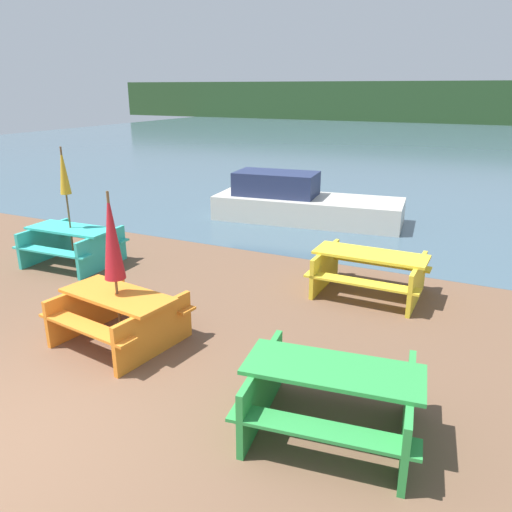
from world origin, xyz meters
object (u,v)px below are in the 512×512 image
picnic_table_yellow (369,269)px  boat (300,203)px  picnic_table_orange (119,312)px  umbrella_gold (64,173)px  picnic_table_green (332,394)px  umbrella_crimson (112,237)px  picnic_table_teal (72,242)px

picnic_table_yellow → boat: (-2.88, 4.23, 0.01)m
picnic_table_orange → umbrella_gold: umbrella_gold is taller
picnic_table_green → umbrella_gold: bearing=156.4°
picnic_table_yellow → umbrella_gold: size_ratio=0.80×
umbrella_gold → picnic_table_yellow: bearing=10.4°
picnic_table_yellow → boat: bearing=124.3°
picnic_table_green → umbrella_gold: size_ratio=0.83×
picnic_table_green → picnic_table_orange: (-3.24, 0.59, -0.02)m
picnic_table_green → picnic_table_orange: size_ratio=1.08×
picnic_table_green → picnic_table_yellow: (-0.54, 3.79, -0.01)m
umbrella_gold → umbrella_crimson: size_ratio=1.09×
picnic_table_green → picnic_table_orange: bearing=169.6°
picnic_table_yellow → umbrella_crimson: (-2.70, -3.19, 1.08)m
picnic_table_teal → picnic_table_orange: bearing=-35.4°
picnic_table_yellow → picnic_table_teal: bearing=-169.6°
picnic_table_orange → umbrella_crimson: (0.00, 0.00, 1.09)m
picnic_table_yellow → umbrella_crimson: bearing=-130.3°
picnic_table_green → picnic_table_orange: picnic_table_green is taller
picnic_table_yellow → umbrella_crimson: size_ratio=0.88×
picnic_table_green → picnic_table_teal: 6.83m
picnic_table_green → picnic_table_teal: bearing=156.4°
picnic_table_green → umbrella_crimson: bearing=169.6°
umbrella_gold → umbrella_crimson: (3.01, -2.14, -0.30)m
picnic_table_teal → umbrella_gold: 1.37m
picnic_table_green → umbrella_crimson: (-3.24, 0.59, 1.07)m
picnic_table_yellow → boat: size_ratio=0.37×
picnic_table_green → boat: 8.72m
picnic_table_orange → picnic_table_yellow: 4.19m
umbrella_gold → boat: bearing=61.8°
boat → picnic_table_orange: bearing=-94.9°
picnic_table_orange → boat: boat is taller
umbrella_gold → umbrella_crimson: bearing=-35.4°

